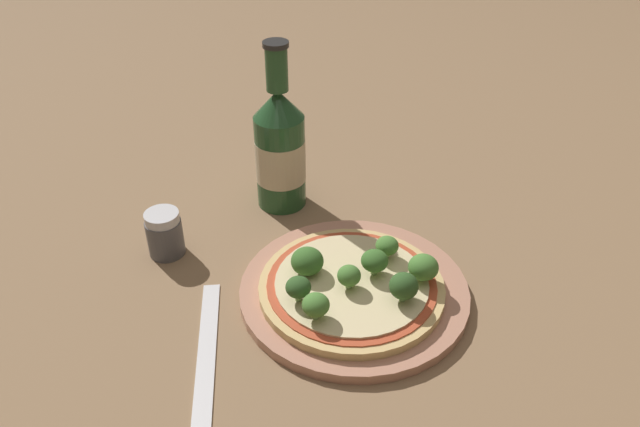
{
  "coord_description": "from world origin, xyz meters",
  "views": [
    {
      "loc": [
        -0.15,
        -0.49,
        0.47
      ],
      "look_at": [
        -0.0,
        0.08,
        0.06
      ],
      "focal_mm": 35.0,
      "sensor_mm": 36.0,
      "label": 1
    }
  ],
  "objects_px": {
    "pepper_shaker": "(165,234)",
    "fork": "(207,349)",
    "pizza": "(351,286)",
    "beer_bottle": "(280,148)"
  },
  "relations": [
    {
      "from": "pepper_shaker",
      "to": "fork",
      "type": "relative_size",
      "value": 0.3
    },
    {
      "from": "beer_bottle",
      "to": "fork",
      "type": "distance_m",
      "value": 0.29
    },
    {
      "from": "pepper_shaker",
      "to": "fork",
      "type": "distance_m",
      "value": 0.17
    },
    {
      "from": "pizza",
      "to": "beer_bottle",
      "type": "bearing_deg",
      "value": 99.16
    },
    {
      "from": "pepper_shaker",
      "to": "fork",
      "type": "height_order",
      "value": "pepper_shaker"
    },
    {
      "from": "pepper_shaker",
      "to": "fork",
      "type": "bearing_deg",
      "value": -80.61
    },
    {
      "from": "pizza",
      "to": "beer_bottle",
      "type": "height_order",
      "value": "beer_bottle"
    },
    {
      "from": "beer_bottle",
      "to": "pepper_shaker",
      "type": "distance_m",
      "value": 0.18
    },
    {
      "from": "pepper_shaker",
      "to": "pizza",
      "type": "bearing_deg",
      "value": -35.47
    },
    {
      "from": "pizza",
      "to": "beer_bottle",
      "type": "xyz_separation_m",
      "value": [
        -0.03,
        0.21,
        0.06
      ]
    }
  ]
}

